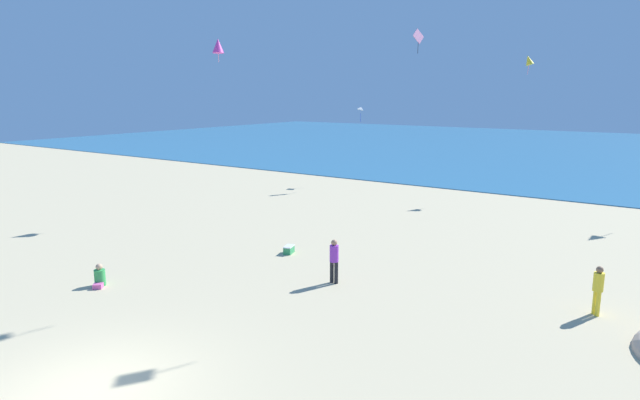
{
  "coord_description": "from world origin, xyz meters",
  "views": [
    {
      "loc": [
        9.57,
        -5.66,
        5.96
      ],
      "look_at": [
        0.0,
        8.25,
        2.63
      ],
      "focal_mm": 30.65,
      "sensor_mm": 36.0,
      "label": 1
    }
  ],
  "objects_px": {
    "kite_pink": "(418,36)",
    "kite_magenta": "(218,46)",
    "kite_white": "(361,109)",
    "person_3": "(598,287)",
    "kite_yellow": "(529,60)",
    "cooler_box": "(289,249)",
    "person_1": "(334,258)",
    "person_2": "(100,278)"
  },
  "relations": [
    {
      "from": "person_2",
      "to": "person_3",
      "type": "relative_size",
      "value": 0.51
    },
    {
      "from": "person_1",
      "to": "kite_yellow",
      "type": "relative_size",
      "value": 1.26
    },
    {
      "from": "person_3",
      "to": "kite_pink",
      "type": "xyz_separation_m",
      "value": [
        -14.33,
        19.16,
        8.85
      ]
    },
    {
      "from": "kite_white",
      "to": "kite_pink",
      "type": "bearing_deg",
      "value": 50.05
    },
    {
      "from": "kite_yellow",
      "to": "kite_magenta",
      "type": "distance_m",
      "value": 17.69
    },
    {
      "from": "cooler_box",
      "to": "kite_magenta",
      "type": "distance_m",
      "value": 11.75
    },
    {
      "from": "kite_pink",
      "to": "kite_yellow",
      "type": "relative_size",
      "value": 1.44
    },
    {
      "from": "kite_magenta",
      "to": "kite_white",
      "type": "height_order",
      "value": "kite_magenta"
    },
    {
      "from": "person_1",
      "to": "kite_yellow",
      "type": "height_order",
      "value": "kite_yellow"
    },
    {
      "from": "person_2",
      "to": "kite_magenta",
      "type": "height_order",
      "value": "kite_magenta"
    },
    {
      "from": "kite_pink",
      "to": "person_3",
      "type": "bearing_deg",
      "value": -53.22
    },
    {
      "from": "cooler_box",
      "to": "person_1",
      "type": "height_order",
      "value": "person_1"
    },
    {
      "from": "person_1",
      "to": "kite_magenta",
      "type": "bearing_deg",
      "value": 57.24
    },
    {
      "from": "kite_pink",
      "to": "kite_magenta",
      "type": "relative_size",
      "value": 1.42
    },
    {
      "from": "cooler_box",
      "to": "person_1",
      "type": "xyz_separation_m",
      "value": [
        3.19,
        -1.79,
        0.68
      ]
    },
    {
      "from": "cooler_box",
      "to": "kite_yellow",
      "type": "distance_m",
      "value": 19.75
    },
    {
      "from": "kite_white",
      "to": "person_3",
      "type": "bearing_deg",
      "value": -43.64
    },
    {
      "from": "kite_yellow",
      "to": "kite_magenta",
      "type": "relative_size",
      "value": 0.99
    },
    {
      "from": "person_1",
      "to": "kite_pink",
      "type": "relative_size",
      "value": 0.87
    },
    {
      "from": "person_2",
      "to": "kite_magenta",
      "type": "distance_m",
      "value": 13.87
    },
    {
      "from": "kite_magenta",
      "to": "person_2",
      "type": "bearing_deg",
      "value": -65.29
    },
    {
      "from": "kite_yellow",
      "to": "person_2",
      "type": "bearing_deg",
      "value": -105.14
    },
    {
      "from": "person_3",
      "to": "kite_pink",
      "type": "bearing_deg",
      "value": -90.43
    },
    {
      "from": "kite_magenta",
      "to": "cooler_box",
      "type": "bearing_deg",
      "value": -29.14
    },
    {
      "from": "person_2",
      "to": "person_3",
      "type": "bearing_deg",
      "value": 74.95
    },
    {
      "from": "cooler_box",
      "to": "person_1",
      "type": "relative_size",
      "value": 0.4
    },
    {
      "from": "cooler_box",
      "to": "person_2",
      "type": "xyz_separation_m",
      "value": [
        -2.72,
        -6.17,
        0.12
      ]
    },
    {
      "from": "kite_pink",
      "to": "kite_magenta",
      "type": "distance_m",
      "value": 15.62
    },
    {
      "from": "cooler_box",
      "to": "kite_yellow",
      "type": "bearing_deg",
      "value": 78.05
    },
    {
      "from": "person_2",
      "to": "kite_white",
      "type": "xyz_separation_m",
      "value": [
        -3.71,
        22.4,
        4.66
      ]
    },
    {
      "from": "person_2",
      "to": "kite_pink",
      "type": "xyz_separation_m",
      "value": [
        -1.15,
        25.46,
        9.38
      ]
    },
    {
      "from": "person_3",
      "to": "kite_yellow",
      "type": "xyz_separation_m",
      "value": [
        -6.69,
        17.69,
        7.0
      ]
    },
    {
      "from": "cooler_box",
      "to": "kite_pink",
      "type": "distance_m",
      "value": 21.85
    },
    {
      "from": "kite_pink",
      "to": "kite_white",
      "type": "xyz_separation_m",
      "value": [
        -2.56,
        -3.06,
        -4.73
      ]
    },
    {
      "from": "person_3",
      "to": "kite_yellow",
      "type": "distance_m",
      "value": 20.16
    },
    {
      "from": "person_3",
      "to": "kite_pink",
      "type": "height_order",
      "value": "kite_pink"
    },
    {
      "from": "person_2",
      "to": "kite_yellow",
      "type": "height_order",
      "value": "kite_yellow"
    },
    {
      "from": "person_3",
      "to": "person_2",
      "type": "bearing_deg",
      "value": -11.67
    },
    {
      "from": "person_1",
      "to": "kite_yellow",
      "type": "bearing_deg",
      "value": -5.28
    },
    {
      "from": "kite_pink",
      "to": "kite_yellow",
      "type": "distance_m",
      "value": 7.99
    },
    {
      "from": "person_3",
      "to": "kite_pink",
      "type": "relative_size",
      "value": 0.85
    },
    {
      "from": "cooler_box",
      "to": "person_3",
      "type": "relative_size",
      "value": 0.42
    }
  ]
}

